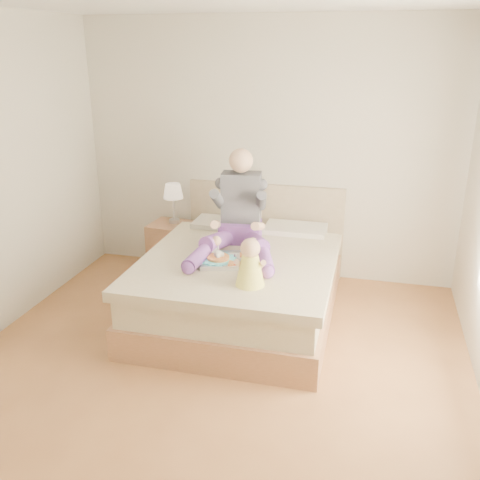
% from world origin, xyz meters
% --- Properties ---
extents(room, '(4.02, 4.22, 2.71)m').
position_xyz_m(room, '(0.08, 0.01, 1.51)').
color(room, brown).
rests_on(room, ground).
extents(bed, '(1.70, 2.18, 1.00)m').
position_xyz_m(bed, '(0.00, 1.08, 0.32)').
color(bed, '#895F40').
rests_on(bed, ground).
extents(nightstand, '(0.49, 0.45, 0.56)m').
position_xyz_m(nightstand, '(-1.00, 1.82, 0.28)').
color(nightstand, '#895F40').
rests_on(nightstand, ground).
extents(lamp, '(0.21, 0.21, 0.44)m').
position_xyz_m(lamp, '(-0.98, 1.87, 0.89)').
color(lamp, silver).
rests_on(lamp, nightstand).
extents(adult, '(0.78, 1.15, 0.92)m').
position_xyz_m(adult, '(-0.08, 1.22, 0.88)').
color(adult, '#613585').
rests_on(adult, bed).
extents(tray, '(0.59, 0.51, 0.14)m').
position_xyz_m(tray, '(-0.05, 0.80, 0.64)').
color(tray, silver).
rests_on(tray, bed).
extents(baby, '(0.26, 0.35, 0.39)m').
position_xyz_m(baby, '(0.23, 0.39, 0.77)').
color(baby, '#FEF850').
rests_on(baby, bed).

